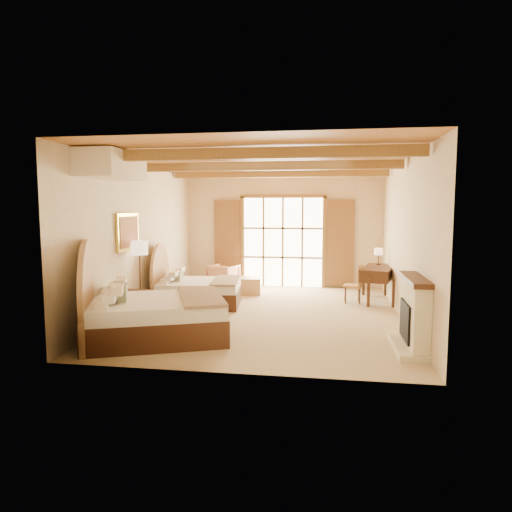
% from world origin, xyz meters
% --- Properties ---
extents(floor, '(7.00, 7.00, 0.00)m').
position_xyz_m(floor, '(0.00, 0.00, 0.00)').
color(floor, tan).
rests_on(floor, ground).
extents(wall_back, '(5.50, 0.00, 5.50)m').
position_xyz_m(wall_back, '(0.00, 3.50, 1.60)').
color(wall_back, beige).
rests_on(wall_back, ground).
extents(wall_left, '(0.00, 7.00, 7.00)m').
position_xyz_m(wall_left, '(-2.75, 0.00, 1.60)').
color(wall_left, beige).
rests_on(wall_left, ground).
extents(wall_right, '(0.00, 7.00, 7.00)m').
position_xyz_m(wall_right, '(2.75, 0.00, 1.60)').
color(wall_right, beige).
rests_on(wall_right, ground).
extents(ceiling, '(7.00, 7.00, 0.00)m').
position_xyz_m(ceiling, '(0.00, 0.00, 3.20)').
color(ceiling, '#BC6E35').
rests_on(ceiling, ground).
extents(ceiling_beams, '(5.39, 4.60, 0.18)m').
position_xyz_m(ceiling_beams, '(0.00, 0.00, 3.08)').
color(ceiling_beams, olive).
rests_on(ceiling_beams, ceiling).
extents(french_doors, '(3.95, 0.08, 2.60)m').
position_xyz_m(french_doors, '(0.00, 3.44, 1.25)').
color(french_doors, white).
rests_on(french_doors, ground).
extents(fireplace, '(0.46, 1.40, 1.16)m').
position_xyz_m(fireplace, '(2.60, -2.00, 0.51)').
color(fireplace, beige).
rests_on(fireplace, ground).
extents(painting, '(0.06, 0.95, 0.75)m').
position_xyz_m(painting, '(-2.70, -0.75, 1.75)').
color(painting, gold).
rests_on(painting, wall_left).
extents(canopy_valance, '(0.70, 1.40, 0.45)m').
position_xyz_m(canopy_valance, '(-2.40, -2.00, 2.95)').
color(canopy_valance, beige).
rests_on(canopy_valance, ceiling).
extents(bed_near, '(2.88, 2.44, 1.51)m').
position_xyz_m(bed_near, '(-1.81, -2.09, 0.46)').
color(bed_near, '#402216').
rests_on(bed_near, floor).
extents(bed_far, '(2.03, 1.62, 1.24)m').
position_xyz_m(bed_far, '(-1.81, 0.64, 0.38)').
color(bed_far, '#402216').
rests_on(bed_far, floor).
extents(nightstand, '(0.51, 0.51, 0.59)m').
position_xyz_m(nightstand, '(-2.50, -0.97, 0.30)').
color(nightstand, '#402216').
rests_on(nightstand, floor).
extents(floor_lamp, '(0.33, 0.33, 1.57)m').
position_xyz_m(floor_lamp, '(-2.50, -0.68, 1.33)').
color(floor_lamp, '#3D2618').
rests_on(floor_lamp, floor).
extents(armchair, '(0.90, 0.91, 0.67)m').
position_xyz_m(armchair, '(-1.59, 2.84, 0.33)').
color(armchair, tan).
rests_on(armchair, floor).
extents(ottoman, '(0.67, 0.67, 0.42)m').
position_xyz_m(ottoman, '(-0.75, 2.17, 0.21)').
color(ottoman, tan).
rests_on(ottoman, floor).
extents(desk, '(1.01, 1.64, 0.82)m').
position_xyz_m(desk, '(2.45, 1.76, 0.44)').
color(desk, '#402216').
rests_on(desk, floor).
extents(desk_chair, '(0.48, 0.48, 0.91)m').
position_xyz_m(desk_chair, '(1.87, 1.44, 0.28)').
color(desk_chair, '#A06930').
rests_on(desk_chair, floor).
extents(desk_lamp, '(0.21, 0.21, 0.41)m').
position_xyz_m(desk_lamp, '(2.50, 2.19, 1.14)').
color(desk_lamp, '#3D2618').
rests_on(desk_lamp, desk).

